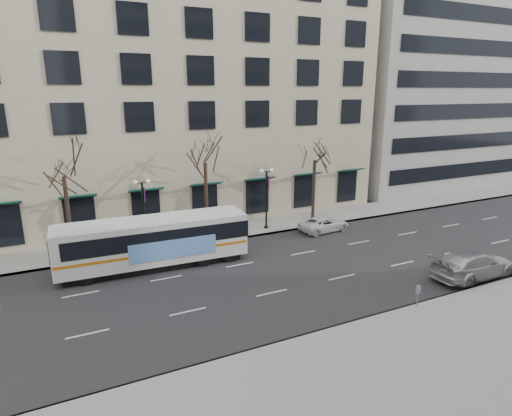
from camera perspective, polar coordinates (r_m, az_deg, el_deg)
ground at (r=27.09m, az=-0.21°, el=-9.28°), size 160.00×160.00×0.00m
sidewalk_far at (r=36.66m, az=0.80°, el=-2.44°), size 80.00×4.00×0.15m
building_hotel at (r=44.07m, az=-15.03°, el=15.81°), size 40.00×20.00×24.00m
building_office at (r=60.98m, az=20.11°, el=20.37°), size 25.00×20.00×35.00m
tree_far_left at (r=31.37m, az=-24.45°, el=5.57°), size 3.60×3.60×8.34m
tree_far_mid at (r=33.07m, az=-6.85°, el=7.64°), size 3.60×3.60×8.55m
tree_far_right at (r=37.54m, az=7.89°, el=7.78°), size 3.60×3.60×8.06m
lamp_post_left at (r=32.05m, az=-14.73°, el=-0.25°), size 1.22×0.45×5.21m
lamp_post_right at (r=35.19m, az=1.41°, el=1.65°), size 1.22×0.45×5.21m
city_bus at (r=28.84m, az=-13.34°, el=-4.25°), size 12.37×3.17×3.33m
silver_car at (r=30.08m, az=26.98°, el=-6.68°), size 6.01×2.51×1.73m
white_pickup at (r=35.95m, az=9.05°, el=-2.11°), size 4.53×2.39×1.22m
pay_station at (r=24.68m, az=20.80°, el=-10.35°), size 0.30×0.25×1.19m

